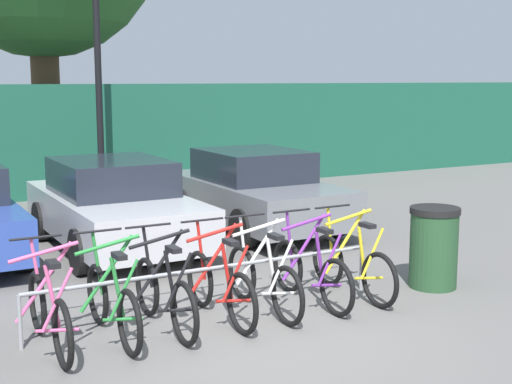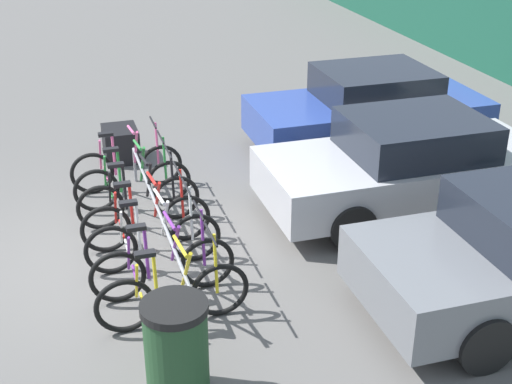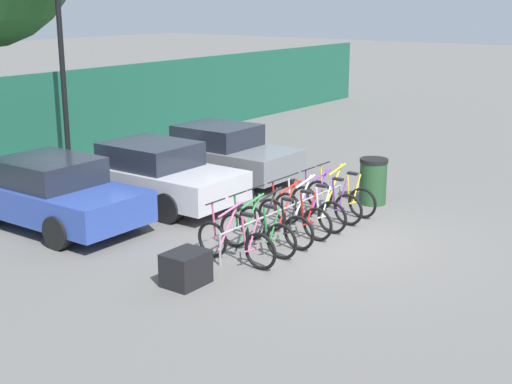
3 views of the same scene
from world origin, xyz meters
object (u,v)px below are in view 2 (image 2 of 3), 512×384
object	(u,v)px
bicycle_pink	(127,166)
bicycle_white	(154,240)
bicycle_red	(147,220)
car_silver	(407,165)
bicycle_yellow	(173,294)
trash_bin	(176,350)
bicycle_black	(139,199)
bicycle_purple	(163,266)
bicycle_green	(133,183)
car_blue	(369,109)
cargo_crate	(121,144)
bike_rack	(157,210)

from	to	relation	value
bicycle_pink	bicycle_white	distance (m)	2.40
bicycle_red	car_silver	distance (m)	3.75
bicycle_pink	bicycle_yellow	size ratio (longest dim) A/B	1.00
car_silver	bicycle_pink	bearing A→B (deg)	-116.32
trash_bin	bicycle_yellow	bearing A→B (deg)	170.73
car_silver	trash_bin	size ratio (longest dim) A/B	3.97
trash_bin	bicycle_black	bearing A→B (deg)	177.04
bicycle_black	bicycle_purple	size ratio (longest dim) A/B	1.00
bicycle_green	bicycle_white	size ratio (longest dim) A/B	1.00
car_blue	bicycle_black	bearing A→B (deg)	-68.10
bicycle_green	car_silver	bearing A→B (deg)	69.47
bicycle_black	trash_bin	world-z (taller)	bicycle_black
bicycle_pink	trash_bin	bearing A→B (deg)	0.40
car_blue	cargo_crate	xyz separation A→B (m)	(-0.71, -4.20, -0.42)
bicycle_white	car_blue	world-z (taller)	car_blue
bike_rack	bicycle_black	size ratio (longest dim) A/B	2.45
bicycle_pink	bicycle_green	bearing A→B (deg)	2.61
bicycle_white	trash_bin	bearing A→B (deg)	-2.61
bicycle_pink	bicycle_purple	distance (m)	3.04
bicycle_black	bicycle_yellow	distance (m)	2.44
bike_rack	car_blue	xyz separation A→B (m)	(-2.33, 4.11, 0.20)
bike_rack	bicycle_red	distance (m)	0.19
bicycle_white	car_blue	bearing A→B (deg)	126.15
bicycle_green	car_blue	distance (m)	4.43
bicycle_white	bicycle_green	bearing A→B (deg)	-178.17
bicycle_white	car_silver	bearing A→B (deg)	100.12
bicycle_yellow	trash_bin	distance (m)	1.15
bicycle_purple	bicycle_pink	bearing A→B (deg)	-176.44
bicycle_black	bicycle_white	bearing A→B (deg)	2.24
bicycle_green	bicycle_purple	bearing A→B (deg)	-2.53
bike_rack	bicycle_pink	size ratio (longest dim) A/B	2.45
bicycle_pink	trash_bin	distance (m)	4.78
bicycle_purple	trash_bin	bearing A→B (deg)	-2.52
bicycle_green	trash_bin	size ratio (longest dim) A/B	1.66
bike_rack	bicycle_green	bearing A→B (deg)	-172.85
bicycle_green	bicycle_red	world-z (taller)	same
cargo_crate	bicycle_yellow	bearing A→B (deg)	-0.69
bicycle_white	bicycle_purple	xyz separation A→B (m)	(0.64, 0.00, 0.00)
cargo_crate	car_silver	bearing A→B (deg)	50.09
bicycle_black	bicycle_white	size ratio (longest dim) A/B	1.00
bike_rack	cargo_crate	world-z (taller)	bike_rack
bicycle_red	bicycle_white	world-z (taller)	same
bike_rack	bicycle_pink	distance (m)	1.83
bicycle_pink	car_silver	bearing A→B (deg)	66.29
bicycle_black	car_blue	xyz separation A→B (m)	(-1.71, 4.26, 0.31)
cargo_crate	bicycle_black	bearing A→B (deg)	-1.38
bike_rack	bicycle_red	xyz separation A→B (m)	(0.03, -0.15, -0.11)
trash_bin	cargo_crate	world-z (taller)	trash_bin
bicycle_red	bike_rack	bearing A→B (deg)	97.81
bicycle_red	car_blue	distance (m)	4.88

